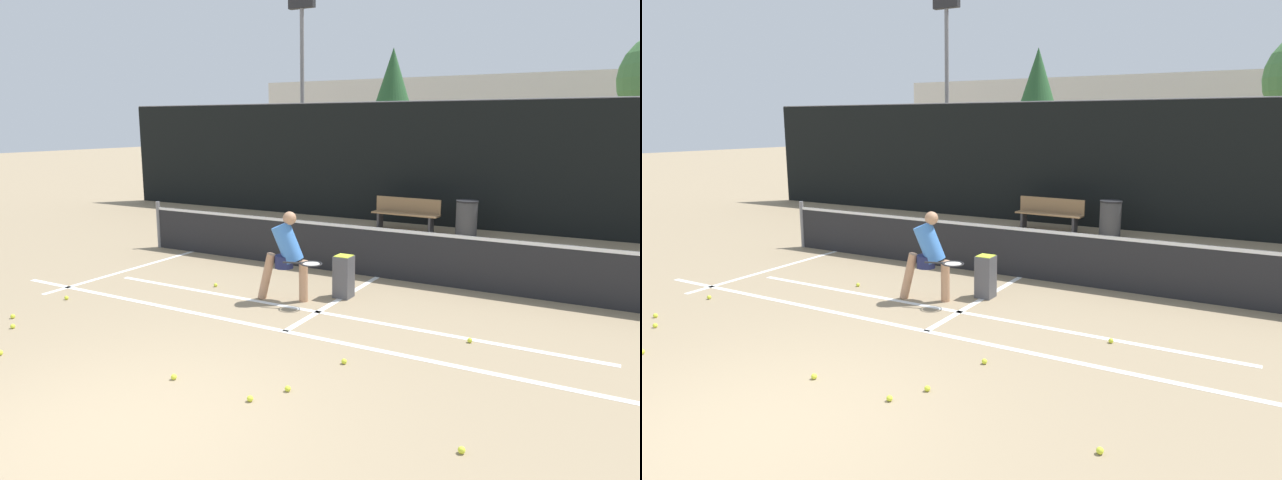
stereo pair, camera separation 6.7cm
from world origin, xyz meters
TOP-DOWN VIEW (x-y plane):
  - ground_plane at (0.00, 0.00)m, footprint 100.00×100.00m
  - court_baseline_near at (0.00, 2.96)m, footprint 11.00×0.10m
  - court_service_line at (0.00, 3.90)m, footprint 8.25×0.10m
  - court_center_mark at (0.00, 4.59)m, footprint 0.10×3.26m
  - court_sideline_left at (-4.51, 4.59)m, footprint 0.10×4.26m
  - net at (0.00, 6.21)m, footprint 11.09×0.09m
  - fence_back at (0.00, 12.10)m, footprint 24.00×0.06m
  - player_practicing at (-0.73, 4.19)m, footprint 1.23×0.51m
  - tennis_ball_scattered_0 at (-0.28, 1.07)m, footprint 0.07×0.07m
  - tennis_ball_scattered_1 at (2.36, 3.78)m, footprint 0.07×0.07m
  - tennis_ball_scattered_2 at (-2.67, 0.55)m, footprint 0.07×0.07m
  - tennis_ball_scattered_3 at (-3.82, 1.47)m, footprint 0.07×0.07m
  - tennis_ball_scattered_4 at (-2.25, 4.24)m, footprint 0.07×0.07m
  - tennis_ball_scattered_5 at (1.21, 2.38)m, footprint 0.07×0.07m
  - tennis_ball_scattered_6 at (0.77, 1.06)m, footprint 0.07×0.07m
  - tennis_ball_scattered_7 at (2.95, 1.18)m, footprint 0.07×0.07m
  - tennis_ball_scattered_8 at (-3.91, 2.46)m, footprint 0.07×0.07m
  - tennis_ball_scattered_9 at (0.99, 1.44)m, footprint 0.07×0.07m
  - tennis_ball_scattered_10 at (-3.42, 1.21)m, footprint 0.07×0.07m
  - ball_hopper at (-0.00, 4.78)m, footprint 0.28×0.28m
  - courtside_bench at (-1.25, 11.08)m, footprint 1.88×0.47m
  - trash_bin at (0.40, 11.00)m, footprint 0.56×0.56m
  - parked_car at (-0.27, 14.80)m, footprint 1.81×4.44m
  - floodlight_mast at (-7.79, 16.67)m, footprint 1.10×0.24m
  - tree_mid at (-5.92, 21.59)m, footprint 2.32×2.32m
  - building_far at (0.00, 30.71)m, footprint 36.00×2.40m

SIDE VIEW (x-z plane):
  - ground_plane at x=0.00m, z-range 0.00..0.00m
  - court_baseline_near at x=0.00m, z-range 0.00..0.01m
  - court_service_line at x=0.00m, z-range 0.00..0.01m
  - court_center_mark at x=0.00m, z-range 0.00..0.01m
  - court_sideline_left at x=-4.51m, z-range 0.00..0.01m
  - tennis_ball_scattered_0 at x=-0.28m, z-range 0.00..0.07m
  - tennis_ball_scattered_1 at x=2.36m, z-range 0.00..0.07m
  - tennis_ball_scattered_2 at x=-2.67m, z-range 0.00..0.07m
  - tennis_ball_scattered_3 at x=-3.82m, z-range 0.00..0.07m
  - tennis_ball_scattered_4 at x=-2.25m, z-range 0.00..0.07m
  - tennis_ball_scattered_5 at x=1.21m, z-range 0.00..0.07m
  - tennis_ball_scattered_6 at x=0.77m, z-range 0.00..0.07m
  - tennis_ball_scattered_7 at x=2.95m, z-range 0.00..0.07m
  - tennis_ball_scattered_8 at x=-3.91m, z-range 0.00..0.07m
  - tennis_ball_scattered_9 at x=0.99m, z-range 0.00..0.07m
  - tennis_ball_scattered_10 at x=-3.42m, z-range 0.00..0.07m
  - ball_hopper at x=0.00m, z-range 0.02..0.73m
  - trash_bin at x=0.40m, z-range 0.00..0.92m
  - courtside_bench at x=-1.25m, z-range 0.05..0.91m
  - net at x=0.00m, z-range -0.02..1.05m
  - parked_car at x=-0.27m, z-range -0.11..1.36m
  - player_practicing at x=-0.73m, z-range 0.06..1.53m
  - fence_back at x=0.00m, z-range -0.01..3.45m
  - building_far at x=0.00m, z-range 0.00..5.49m
  - tree_mid at x=-5.92m, z-range 1.25..7.43m
  - floodlight_mast at x=-7.79m, z-range 1.10..8.64m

